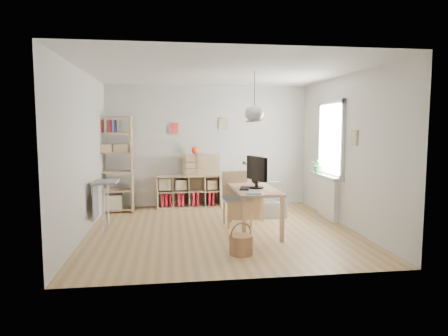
{
  "coord_description": "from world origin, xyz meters",
  "views": [
    {
      "loc": [
        -0.86,
        -6.72,
        1.79
      ],
      "look_at": [
        0.1,
        0.3,
        1.05
      ],
      "focal_mm": 32.0,
      "sensor_mm": 36.0,
      "label": 1
    }
  ],
  "objects": [
    {
      "name": "window_unit",
      "position": [
        2.23,
        0.6,
        1.55
      ],
      "size": [
        0.07,
        1.16,
        1.46
      ],
      "color": "white",
      "rests_on": "ground"
    },
    {
      "name": "potted_plant",
      "position": [
        2.12,
        0.95,
        1.02
      ],
      "size": [
        0.32,
        0.28,
        0.33
      ],
      "primitive_type": "imported",
      "rotation": [
        0.0,
        0.0,
        -0.09
      ],
      "color": "#266526",
      "rests_on": "windowsill"
    },
    {
      "name": "wicker_basket",
      "position": [
        0.12,
        -1.35,
        0.15
      ],
      "size": [
        0.33,
        0.33,
        0.46
      ],
      "rotation": [
        0.0,
        0.0,
        0.35
      ],
      "color": "olive",
      "rests_on": "ground"
    },
    {
      "name": "yarn_ball",
      "position": [
        0.68,
        0.29,
        0.83
      ],
      "size": [
        0.16,
        0.16,
        0.16
      ],
      "primitive_type": "sphere",
      "color": "#490917",
      "rests_on": "desk"
    },
    {
      "name": "storage_chest",
      "position": [
        1.09,
        0.96,
        0.22
      ],
      "size": [
        0.63,
        0.71,
        0.66
      ],
      "rotation": [
        0.0,
        0.0,
        0.01
      ],
      "color": "silver",
      "rests_on": "ground"
    },
    {
      "name": "keyboard",
      "position": [
        0.38,
        -0.22,
        0.76
      ],
      "size": [
        0.24,
        0.42,
        0.02
      ],
      "primitive_type": "cube",
      "rotation": [
        0.0,
        0.0,
        -0.25
      ],
      "color": "black",
      "rests_on": "desk"
    },
    {
      "name": "room_shell",
      "position": [
        0.55,
        -0.15,
        2.0
      ],
      "size": [
        4.5,
        4.5,
        4.5
      ],
      "color": "white",
      "rests_on": "ground"
    },
    {
      "name": "monitor",
      "position": [
        0.59,
        -0.17,
        1.05
      ],
      "size": [
        0.25,
        0.6,
        0.54
      ],
      "rotation": [
        0.0,
        0.0,
        0.29
      ],
      "color": "black",
      "rests_on": "desk"
    },
    {
      "name": "side_table",
      "position": [
        -2.04,
        0.35,
        0.67
      ],
      "size": [
        0.4,
        0.55,
        0.85
      ],
      "color": "#99999B",
      "rests_on": "ground"
    },
    {
      "name": "drawer_chest",
      "position": [
        -0.16,
        2.04,
        0.95
      ],
      "size": [
        0.84,
        0.47,
        0.46
      ],
      "primitive_type": "cube",
      "rotation": [
        0.0,
        0.0,
        -0.13
      ],
      "color": "#D1B58A",
      "rests_on": "cube_shelf"
    },
    {
      "name": "chair",
      "position": [
        0.33,
        0.34,
        0.55
      ],
      "size": [
        0.49,
        0.49,
        0.97
      ],
      "rotation": [
        0.0,
        0.0,
        0.04
      ],
      "color": "#99999B",
      "rests_on": "ground"
    },
    {
      "name": "ground",
      "position": [
        0.0,
        0.0,
        0.0
      ],
      "size": [
        4.5,
        4.5,
        0.0
      ],
      "primitive_type": "plane",
      "color": "tan",
      "rests_on": "ground"
    },
    {
      "name": "task_lamp",
      "position": [
        0.63,
        0.47,
        1.03
      ],
      "size": [
        0.39,
        0.14,
        0.42
      ],
      "color": "black",
      "rests_on": "desk"
    },
    {
      "name": "red_vase",
      "position": [
        -0.31,
        2.04,
        1.27
      ],
      "size": [
        0.15,
        0.15,
        0.18
      ],
      "primitive_type": "ellipsoid",
      "color": "maroon",
      "rests_on": "drawer_chest"
    },
    {
      "name": "radiator",
      "position": [
        2.19,
        0.6,
        0.4
      ],
      "size": [
        0.1,
        0.8,
        0.8
      ],
      "primitive_type": "cube",
      "color": "white",
      "rests_on": "ground"
    },
    {
      "name": "windowsill",
      "position": [
        2.14,
        0.6,
        0.83
      ],
      "size": [
        0.22,
        1.2,
        0.06
      ],
      "primitive_type": "cube",
      "color": "silver",
      "rests_on": "radiator"
    },
    {
      "name": "cube_shelf",
      "position": [
        -0.47,
        2.08,
        0.3
      ],
      "size": [
        1.4,
        0.38,
        0.72
      ],
      "color": "#D1B58A",
      "rests_on": "ground"
    },
    {
      "name": "desk",
      "position": [
        0.55,
        -0.15,
        0.66
      ],
      "size": [
        0.7,
        1.5,
        0.75
      ],
      "color": "tan",
      "rests_on": "ground"
    },
    {
      "name": "paper_tray",
      "position": [
        0.47,
        -0.69,
        0.77
      ],
      "size": [
        0.35,
        0.38,
        0.03
      ],
      "primitive_type": "cube",
      "rotation": [
        0.0,
        0.0,
        -0.43
      ],
      "color": "silver",
      "rests_on": "desk"
    },
    {
      "name": "tall_bookshelf",
      "position": [
        -2.04,
        1.8,
        1.09
      ],
      "size": [
        0.8,
        0.38,
        2.0
      ],
      "color": "tan",
      "rests_on": "ground"
    }
  ]
}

